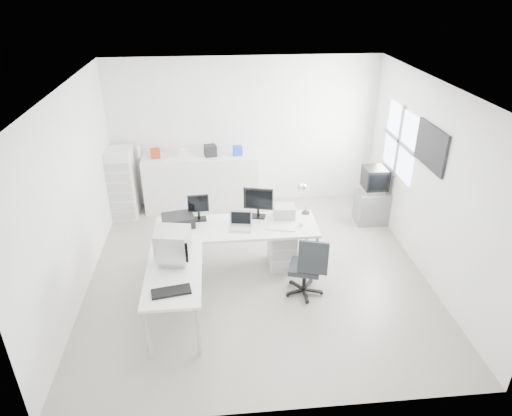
{
  "coord_description": "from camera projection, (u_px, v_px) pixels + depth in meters",
  "views": [
    {
      "loc": [
        -0.57,
        -5.73,
        4.1
      ],
      "look_at": [
        0.0,
        0.2,
        1.0
      ],
      "focal_mm": 32.0,
      "sensor_mm": 36.0,
      "label": 1
    }
  ],
  "objects": [
    {
      "name": "clutter_box_c",
      "position": [
        210.0,
        151.0,
        8.38
      ],
      "size": [
        0.25,
        0.23,
        0.21
      ],
      "primitive_type": "cube",
      "rotation": [
        0.0,
        0.0,
        0.23
      ],
      "color": "black",
      "rests_on": "sideboard"
    },
    {
      "name": "side_desk",
      "position": [
        176.0,
        296.0,
        5.87
      ],
      "size": [
        0.7,
        1.4,
        0.75
      ],
      "primitive_type": null,
      "color": "white",
      "rests_on": "floor"
    },
    {
      "name": "clutter_bottle",
      "position": [
        139.0,
        152.0,
        8.3
      ],
      "size": [
        0.07,
        0.07,
        0.22
      ],
      "primitive_type": "cylinder",
      "color": "white",
      "rests_on": "sideboard"
    },
    {
      "name": "ceiling",
      "position": [
        258.0,
        88.0,
        5.7
      ],
      "size": [
        5.0,
        5.0,
        0.01
      ],
      "primitive_type": "cube",
      "color": "white",
      "rests_on": "back_wall"
    },
    {
      "name": "crt_tv",
      "position": [
        375.0,
        180.0,
        8.03
      ],
      "size": [
        0.5,
        0.48,
        0.45
      ],
      "primitive_type": null,
      "color": "black",
      "rests_on": "tv_cabinet"
    },
    {
      "name": "tv_cabinet",
      "position": [
        371.0,
        207.0,
        8.27
      ],
      "size": [
        0.55,
        0.45,
        0.6
      ],
      "primitive_type": "cube",
      "color": "slate",
      "rests_on": "floor"
    },
    {
      "name": "lcd_monitor_small",
      "position": [
        198.0,
        208.0,
        6.82
      ],
      "size": [
        0.32,
        0.2,
        0.4
      ],
      "primitive_type": null,
      "rotation": [
        0.0,
        0.0,
        0.06
      ],
      "color": "black",
      "rests_on": "main_desk"
    },
    {
      "name": "clutter_box_b",
      "position": [
        183.0,
        153.0,
        8.35
      ],
      "size": [
        0.17,
        0.15,
        0.15
      ],
      "primitive_type": "cube",
      "rotation": [
        0.0,
        0.0,
        -0.17
      ],
      "color": "white",
      "rests_on": "sideboard"
    },
    {
      "name": "inkjet_printer",
      "position": [
        178.0,
        221.0,
        6.72
      ],
      "size": [
        0.52,
        0.44,
        0.16
      ],
      "primitive_type": "cube",
      "rotation": [
        0.0,
        0.0,
        0.21
      ],
      "color": "black",
      "rests_on": "main_desk"
    },
    {
      "name": "left_wall",
      "position": [
        73.0,
        197.0,
        6.14
      ],
      "size": [
        0.02,
        5.0,
        2.8
      ],
      "primitive_type": "cube",
      "color": "white",
      "rests_on": "floor"
    },
    {
      "name": "back_wall",
      "position": [
        244.0,
        133.0,
        8.56
      ],
      "size": [
        5.0,
        0.02,
        2.8
      ],
      "primitive_type": "cube",
      "color": "white",
      "rests_on": "floor"
    },
    {
      "name": "wall_picture",
      "position": [
        431.0,
        147.0,
        6.42
      ],
      "size": [
        0.04,
        0.9,
        0.6
      ],
      "primitive_type": null,
      "color": "black",
      "rests_on": "right_wall"
    },
    {
      "name": "floor",
      "position": [
        257.0,
        272.0,
        7.0
      ],
      "size": [
        5.0,
        5.0,
        0.01
      ],
      "primitive_type": "cube",
      "color": "beige",
      "rests_on": "ground"
    },
    {
      "name": "laser_printer",
      "position": [
        284.0,
        211.0,
        6.96
      ],
      "size": [
        0.34,
        0.3,
        0.18
      ],
      "primitive_type": "cube",
      "rotation": [
        0.0,
        0.0,
        -0.07
      ],
      "color": "#A8A8A8",
      "rests_on": "main_desk"
    },
    {
      "name": "office_chair",
      "position": [
        305.0,
        265.0,
        6.33
      ],
      "size": [
        0.69,
        0.69,
        0.95
      ],
      "primitive_type": null,
      "rotation": [
        0.0,
        0.0,
        -0.31
      ],
      "color": "#26292B",
      "rests_on": "floor"
    },
    {
      "name": "filing_cabinet",
      "position": [
        122.0,
        183.0,
        8.34
      ],
      "size": [
        0.46,
        0.54,
        1.3
      ],
      "primitive_type": "cube",
      "color": "white",
      "rests_on": "floor"
    },
    {
      "name": "white_keyboard",
      "position": [
        281.0,
        228.0,
        6.66
      ],
      "size": [
        0.44,
        0.23,
        0.02
      ],
      "primitive_type": "cube",
      "rotation": [
        0.0,
        0.0,
        -0.24
      ],
      "color": "white",
      "rests_on": "main_desk"
    },
    {
      "name": "right_wall",
      "position": [
        430.0,
        182.0,
        6.56
      ],
      "size": [
        0.02,
        5.0,
        2.8
      ],
      "primitive_type": "cube",
      "color": "white",
      "rests_on": "floor"
    },
    {
      "name": "clutter_box_a",
      "position": [
        155.0,
        153.0,
        8.3
      ],
      "size": [
        0.19,
        0.18,
        0.17
      ],
      "primitive_type": "cube",
      "rotation": [
        0.0,
        0.0,
        0.16
      ],
      "color": "#A12E17",
      "rests_on": "sideboard"
    },
    {
      "name": "sideboard",
      "position": [
        201.0,
        183.0,
        8.66
      ],
      "size": [
        2.13,
        0.53,
        1.06
      ],
      "primitive_type": "cube",
      "color": "white",
      "rests_on": "floor"
    },
    {
      "name": "window",
      "position": [
        400.0,
        141.0,
        7.53
      ],
      "size": [
        0.02,
        1.2,
        1.1
      ],
      "primitive_type": null,
      "color": "white",
      "rests_on": "right_wall"
    },
    {
      "name": "crt_monitor",
      "position": [
        173.0,
        246.0,
        5.81
      ],
      "size": [
        0.47,
        0.47,
        0.47
      ],
      "primitive_type": null,
      "rotation": [
        0.0,
        0.0,
        -0.17
      ],
      "color": "#B7B7BA",
      "rests_on": "side_desk"
    },
    {
      "name": "desk_lamp",
      "position": [
        306.0,
        200.0,
        6.99
      ],
      "size": [
        0.17,
        0.17,
        0.47
      ],
      "primitive_type": null,
      "rotation": [
        0.0,
        0.0,
        -0.08
      ],
      "color": "silver",
      "rests_on": "main_desk"
    },
    {
      "name": "main_desk",
      "position": [
        237.0,
        247.0,
        6.91
      ],
      "size": [
        2.4,
        0.8,
        0.75
      ],
      "primitive_type": null,
      "color": "white",
      "rests_on": "floor"
    },
    {
      "name": "black_keyboard",
      "position": [
        171.0,
        291.0,
        5.34
      ],
      "size": [
        0.48,
        0.26,
        0.03
      ],
      "primitive_type": "cube",
      "rotation": [
        0.0,
        0.0,
        0.18
      ],
      "color": "black",
      "rests_on": "side_desk"
    },
    {
      "name": "white_mouse",
      "position": [
        301.0,
        224.0,
        6.72
      ],
      "size": [
        0.07,
        0.07,
        0.07
      ],
      "primitive_type": "sphere",
      "color": "white",
      "rests_on": "main_desk"
    },
    {
      "name": "drawer_pedestal",
      "position": [
        282.0,
        247.0,
        7.05
      ],
      "size": [
        0.4,
        0.5,
        0.6
      ],
      "primitive_type": "cube",
      "color": "white",
      "rests_on": "floor"
    },
    {
      "name": "clutter_box_d",
      "position": [
        238.0,
        151.0,
        8.43
      ],
      "size": [
        0.18,
        0.16,
        0.17
      ],
      "primitive_type": "cube",
      "rotation": [
        0.0,
        0.0,
        0.08
      ],
      "color": "#1A3CB9",
      "rests_on": "sideboard"
    },
    {
      "name": "laptop",
      "position": [
        240.0,
        222.0,
        6.6
      ],
      "size": [
        0.4,
        0.41,
        0.23
      ],
      "primitive_type": null,
      "rotation": [
        0.0,
        0.0,
        -0.17
      ],
      "color": "#B7B7BA",
      "rests_on": "main_desk"
    },
    {
      "name": "lcd_monitor_large",
      "position": [
        258.0,
        203.0,
        6.88
      ],
      "size": [
        0.47,
        0.28,
        0.46
      ],
      "primitive_type": null,
      "rotation": [
        0.0,
        0.0,
        -0.25
      ],
      "color": "black",
      "rests_on": "main_desk"
    }
  ]
}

